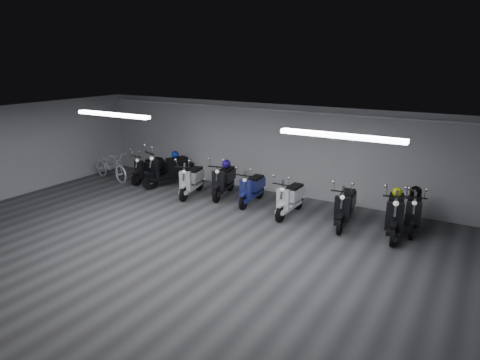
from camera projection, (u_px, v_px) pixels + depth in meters
The scene contains 20 objects.
floor at pixel (185, 254), 9.36m from camera, with size 14.00×10.00×0.01m, color #3B3C3E.
ceiling at pixel (181, 127), 8.58m from camera, with size 14.00×10.00×0.01m, color gray.
back_wall at pixel (284, 150), 13.10m from camera, with size 14.00×0.01×2.80m, color #AFAFB1.
fluor_strip_left at pixel (113, 115), 10.90m from camera, with size 2.40×0.18×0.08m, color white.
fluor_strip_right at pixel (341, 136), 7.95m from camera, with size 2.40×0.18×0.08m, color white.
conduit at pixel (284, 111), 12.69m from camera, with size 0.05×0.05×13.60m, color white.
scooter_0 at pixel (148, 164), 14.57m from camera, with size 0.56×1.68×1.25m, color black, non-canonical shape.
scooter_1 at pixel (168, 164), 14.08m from camera, with size 0.67×2.01×1.49m, color black, non-canonical shape.
scooter_2 at pixel (191, 175), 13.11m from camera, with size 0.58×1.74×1.30m, color silver, non-canonical shape.
scooter_3 at pixel (224, 175), 13.03m from camera, with size 0.60×1.81×1.35m, color black, non-canonical shape.
scooter_4 at pixel (252, 184), 12.37m from camera, with size 0.55×1.66×1.23m, color navy, non-canonical shape.
scooter_6 at pixel (290, 193), 11.45m from camera, with size 0.56×1.69×1.26m, color white, non-canonical shape.
scooter_7 at pixel (346, 201), 10.73m from camera, with size 0.60×1.81×1.34m, color black, non-canonical shape.
scooter_8 at pixel (396, 207), 10.13m from camera, with size 0.65×1.94×1.45m, color black, non-canonical shape.
scooter_9 at pixel (414, 206), 10.41m from camera, with size 0.58×1.74×1.30m, color black, non-canonical shape.
bicycle at pixel (111, 163), 14.81m from camera, with size 0.67×1.89×1.23m, color white.
helmet_0 at pixel (226, 164), 13.17m from camera, with size 0.28×0.28×0.28m, color #1E0B7E.
helmet_1 at pixel (416, 192), 10.54m from camera, with size 0.29×0.29×0.29m, color black.
helmet_2 at pixel (397, 192), 10.29m from camera, with size 0.24×0.24×0.24m, color #BBCF0C.
helmet_3 at pixel (175, 154), 14.16m from camera, with size 0.24×0.24×0.24m, color navy.
Camera 1 is at (5.41, -6.72, 4.15)m, focal length 31.85 mm.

